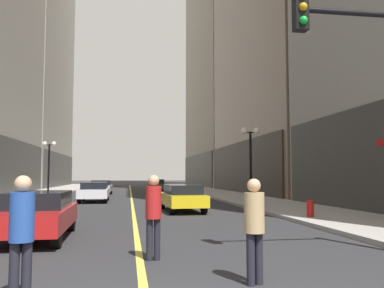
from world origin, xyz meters
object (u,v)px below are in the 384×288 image
Objects in this scene: car_yellow at (182,197)px; street_lamp_left_far at (49,156)px; car_white at (94,191)px; pedestrian_in_tan_trench at (254,222)px; street_lamp_right_mid at (250,149)px; car_red at (37,213)px; pedestrian_in_red_jacket at (154,210)px; fire_hydrant_right at (310,210)px; car_silver at (101,187)px; car_green at (156,185)px; pedestrian_in_blue_hoodie at (22,228)px.

car_yellow is 15.81m from street_lamp_left_far.
pedestrian_in_tan_trench is at bearing -78.75° from car_white.
car_red is at bearing -133.95° from street_lamp_right_mid.
pedestrian_in_red_jacket is 2.25× the size of fire_hydrant_right.
pedestrian_in_red_jacket is (3.00, -29.77, 0.34)m from car_silver.
pedestrian_in_tan_trench is 0.39× the size of street_lamp_left_far.
pedestrian_in_red_jacket is 14.52m from street_lamp_right_mid.
car_white is at bearing -51.06° from street_lamp_left_far.
pedestrian_in_red_jacket reaches higher than car_green.
pedestrian_in_blue_hoodie is at bearing -80.23° from street_lamp_left_far.
car_silver is 2.36× the size of pedestrian_in_red_jacket.
car_silver is 5.31× the size of fire_hydrant_right.
car_white is at bearing 88.97° from car_red.
car_green is 5.56× the size of fire_hydrant_right.
car_silver is at bearing 89.80° from car_red.
car_yellow is at bearing -91.10° from car_green.
street_lamp_right_mid reaches higher than car_white.
pedestrian_in_tan_trench is 3.59m from pedestrian_in_blue_hoodie.
pedestrian_in_tan_trench is (-1.08, -40.19, 0.30)m from car_green.
pedestrian_in_red_jacket is at bearing -74.69° from street_lamp_left_far.
street_lamp_right_mid reaches higher than car_green.
pedestrian_in_blue_hoodie reaches higher than car_yellow.
pedestrian_in_blue_hoodie is 17.82m from street_lamp_right_mid.
car_white is at bearing 101.25° from pedestrian_in_tan_trench.
car_white is 1.02× the size of street_lamp_right_mid.
pedestrian_in_blue_hoodie is at bearing -126.34° from pedestrian_in_red_jacket.
pedestrian_in_tan_trench is at bearing -92.38° from car_yellow.
pedestrian_in_red_jacket reaches higher than fire_hydrant_right.
pedestrian_in_red_jacket is 1.00× the size of pedestrian_in_blue_hoodie.
car_red is at bearing -161.59° from fire_hydrant_right.
street_lamp_left_far is (-9.30, -13.59, 2.54)m from car_green.
car_silver is 2.36× the size of pedestrian_in_blue_hoodie.
car_yellow is at bearing 79.62° from pedestrian_in_red_jacket.
pedestrian_in_blue_hoodie reaches higher than car_silver.
street_lamp_right_mid is at bearing 46.05° from car_red.
car_silver is (0.09, 26.34, -0.00)m from car_red.
street_lamp_left_far reaches higher than fire_hydrant_right.
street_lamp_right_mid is at bearing -36.58° from car_white.
car_red is at bearing -90.20° from car_silver.
street_lamp_left_far is at bearing -124.38° from car_green.
car_green is 38.08m from pedestrian_in_red_jacket.
car_green is 2.47× the size of pedestrian_in_blue_hoodie.
pedestrian_in_blue_hoodie is at bearing -87.97° from car_white.
pedestrian_in_blue_hoodie reaches higher than fire_hydrant_right.
car_green is 2.55× the size of pedestrian_in_tan_trench.
pedestrian_in_red_jacket is 9.41m from fire_hydrant_right.
car_red and car_white have the same top height.
street_lamp_right_mid is at bearing 73.20° from pedestrian_in_tan_trench.
car_silver is 0.96× the size of street_lamp_right_mid.
street_lamp_right_mid is (3.50, -25.01, 2.54)m from car_green.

